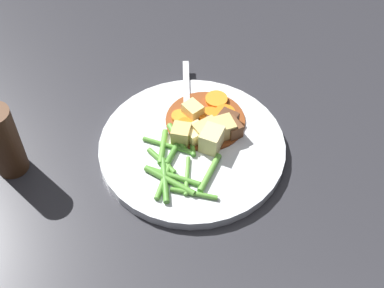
# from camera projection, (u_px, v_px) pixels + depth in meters

# --- Properties ---
(ground_plane) EXTENTS (3.00, 3.00, 0.00)m
(ground_plane) POSITION_uv_depth(u_px,v_px,m) (192.00, 151.00, 0.80)
(ground_plane) COLOR #2D2D33
(dinner_plate) EXTENTS (0.27, 0.27, 0.02)m
(dinner_plate) POSITION_uv_depth(u_px,v_px,m) (192.00, 147.00, 0.79)
(dinner_plate) COLOR white
(dinner_plate) RESTS_ON ground_plane
(stew_sauce) EXTENTS (0.12, 0.12, 0.00)m
(stew_sauce) POSITION_uv_depth(u_px,v_px,m) (203.00, 119.00, 0.82)
(stew_sauce) COLOR brown
(stew_sauce) RESTS_ON dinner_plate
(carrot_slice_0) EXTENTS (0.04, 0.04, 0.01)m
(carrot_slice_0) POSITION_uv_depth(u_px,v_px,m) (180.00, 117.00, 0.82)
(carrot_slice_0) COLOR orange
(carrot_slice_0) RESTS_ON dinner_plate
(carrot_slice_1) EXTENTS (0.04, 0.04, 0.01)m
(carrot_slice_1) POSITION_uv_depth(u_px,v_px,m) (219.00, 101.00, 0.84)
(carrot_slice_1) COLOR orange
(carrot_slice_1) RESTS_ON dinner_plate
(carrot_slice_2) EXTENTS (0.03, 0.03, 0.01)m
(carrot_slice_2) POSITION_uv_depth(u_px,v_px,m) (225.00, 114.00, 0.82)
(carrot_slice_2) COLOR orange
(carrot_slice_2) RESTS_ON dinner_plate
(carrot_slice_3) EXTENTS (0.03, 0.03, 0.01)m
(carrot_slice_3) POSITION_uv_depth(u_px,v_px,m) (186.00, 126.00, 0.80)
(carrot_slice_3) COLOR orange
(carrot_slice_3) RESTS_ON dinner_plate
(carrot_slice_4) EXTENTS (0.05, 0.05, 0.01)m
(carrot_slice_4) POSITION_uv_depth(u_px,v_px,m) (210.00, 118.00, 0.81)
(carrot_slice_4) COLOR orange
(carrot_slice_4) RESTS_ON dinner_plate
(potato_chunk_0) EXTENTS (0.04, 0.04, 0.02)m
(potato_chunk_0) POSITION_uv_depth(u_px,v_px,m) (196.00, 134.00, 0.79)
(potato_chunk_0) COLOR #EAD68C
(potato_chunk_0) RESTS_ON dinner_plate
(potato_chunk_1) EXTENTS (0.03, 0.03, 0.03)m
(potato_chunk_1) POSITION_uv_depth(u_px,v_px,m) (182.00, 133.00, 0.78)
(potato_chunk_1) COLOR #DBBC6B
(potato_chunk_1) RESTS_ON dinner_plate
(potato_chunk_2) EXTENTS (0.05, 0.04, 0.03)m
(potato_chunk_2) POSITION_uv_depth(u_px,v_px,m) (207.00, 132.00, 0.78)
(potato_chunk_2) COLOR #DBBC6B
(potato_chunk_2) RESTS_ON dinner_plate
(potato_chunk_3) EXTENTS (0.05, 0.05, 0.03)m
(potato_chunk_3) POSITION_uv_depth(u_px,v_px,m) (221.00, 129.00, 0.79)
(potato_chunk_3) COLOR #DBBC6B
(potato_chunk_3) RESTS_ON dinner_plate
(potato_chunk_4) EXTENTS (0.03, 0.03, 0.03)m
(potato_chunk_4) POSITION_uv_depth(u_px,v_px,m) (212.00, 139.00, 0.77)
(potato_chunk_4) COLOR #EAD68C
(potato_chunk_4) RESTS_ON dinner_plate
(potato_chunk_5) EXTENTS (0.03, 0.03, 0.03)m
(potato_chunk_5) POSITION_uv_depth(u_px,v_px,m) (193.00, 112.00, 0.81)
(potato_chunk_5) COLOR #E5CC7A
(potato_chunk_5) RESTS_ON dinner_plate
(meat_chunk_0) EXTENTS (0.03, 0.03, 0.02)m
(meat_chunk_0) POSITION_uv_depth(u_px,v_px,m) (228.00, 119.00, 0.81)
(meat_chunk_0) COLOR #56331E
(meat_chunk_0) RESTS_ON dinner_plate
(meat_chunk_1) EXTENTS (0.03, 0.04, 0.02)m
(meat_chunk_1) POSITION_uv_depth(u_px,v_px,m) (232.00, 128.00, 0.79)
(meat_chunk_1) COLOR brown
(meat_chunk_1) RESTS_ON dinner_plate
(meat_chunk_2) EXTENTS (0.02, 0.02, 0.02)m
(meat_chunk_2) POSITION_uv_depth(u_px,v_px,m) (210.00, 126.00, 0.80)
(meat_chunk_2) COLOR #4C2B19
(meat_chunk_2) RESTS_ON dinner_plate
(green_bean_0) EXTENTS (0.07, 0.04, 0.01)m
(green_bean_0) POSITION_uv_depth(u_px,v_px,m) (165.00, 180.00, 0.74)
(green_bean_0) COLOR #4C8E33
(green_bean_0) RESTS_ON dinner_plate
(green_bean_1) EXTENTS (0.02, 0.08, 0.01)m
(green_bean_1) POSITION_uv_depth(u_px,v_px,m) (168.00, 180.00, 0.74)
(green_bean_1) COLOR #599E38
(green_bean_1) RESTS_ON dinner_plate
(green_bean_2) EXTENTS (0.08, 0.01, 0.01)m
(green_bean_2) POSITION_uv_depth(u_px,v_px,m) (178.00, 143.00, 0.78)
(green_bean_2) COLOR #4C8E33
(green_bean_2) RESTS_ON dinner_plate
(green_bean_3) EXTENTS (0.06, 0.03, 0.01)m
(green_bean_3) POSITION_uv_depth(u_px,v_px,m) (187.00, 176.00, 0.75)
(green_bean_3) COLOR #66AD42
(green_bean_3) RESTS_ON dinner_plate
(green_bean_4) EXTENTS (0.06, 0.02, 0.01)m
(green_bean_4) POSITION_uv_depth(u_px,v_px,m) (163.00, 182.00, 0.74)
(green_bean_4) COLOR #599E38
(green_bean_4) RESTS_ON dinner_plate
(green_bean_5) EXTENTS (0.06, 0.03, 0.01)m
(green_bean_5) POSITION_uv_depth(u_px,v_px,m) (163.00, 147.00, 0.78)
(green_bean_5) COLOR #599E38
(green_bean_5) RESTS_ON dinner_plate
(green_bean_6) EXTENTS (0.04, 0.05, 0.01)m
(green_bean_6) POSITION_uv_depth(u_px,v_px,m) (176.00, 138.00, 0.79)
(green_bean_6) COLOR #599E38
(green_bean_6) RESTS_ON dinner_plate
(green_bean_7) EXTENTS (0.03, 0.05, 0.01)m
(green_bean_7) POSITION_uv_depth(u_px,v_px,m) (162.00, 161.00, 0.76)
(green_bean_7) COLOR #599E38
(green_bean_7) RESTS_ON dinner_plate
(green_bean_8) EXTENTS (0.01, 0.08, 0.01)m
(green_bean_8) POSITION_uv_depth(u_px,v_px,m) (172.00, 176.00, 0.75)
(green_bean_8) COLOR #599E38
(green_bean_8) RESTS_ON dinner_plate
(green_bean_9) EXTENTS (0.01, 0.08, 0.01)m
(green_bean_9) POSITION_uv_depth(u_px,v_px,m) (168.00, 146.00, 0.78)
(green_bean_9) COLOR #599E38
(green_bean_9) RESTS_ON dinner_plate
(green_bean_10) EXTENTS (0.05, 0.03, 0.01)m
(green_bean_10) POSITION_uv_depth(u_px,v_px,m) (194.00, 141.00, 0.79)
(green_bean_10) COLOR #4C8E33
(green_bean_10) RESTS_ON dinner_plate
(green_bean_11) EXTENTS (0.07, 0.01, 0.01)m
(green_bean_11) POSITION_uv_depth(u_px,v_px,m) (210.00, 173.00, 0.75)
(green_bean_11) COLOR #66AD42
(green_bean_11) RESTS_ON dinner_plate
(green_bean_12) EXTENTS (0.02, 0.06, 0.01)m
(green_bean_12) POSITION_uv_depth(u_px,v_px,m) (194.00, 193.00, 0.73)
(green_bean_12) COLOR #599E38
(green_bean_12) RESTS_ON dinner_plate
(fork) EXTENTS (0.17, 0.09, 0.00)m
(fork) POSITION_uv_depth(u_px,v_px,m) (187.00, 102.00, 0.84)
(fork) COLOR silver
(fork) RESTS_ON dinner_plate
(pepper_mill) EXTENTS (0.04, 0.04, 0.11)m
(pepper_mill) POSITION_uv_depth(u_px,v_px,m) (3.00, 141.00, 0.74)
(pepper_mill) COLOR #4C2D19
(pepper_mill) RESTS_ON ground_plane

